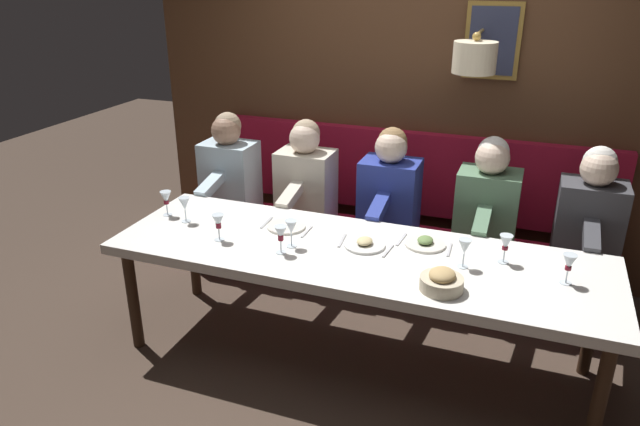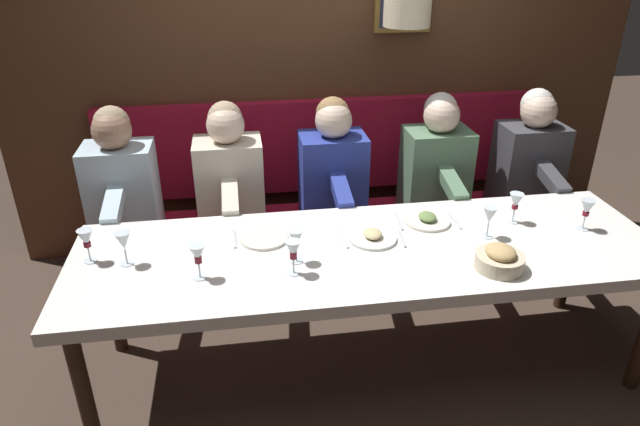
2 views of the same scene
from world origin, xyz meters
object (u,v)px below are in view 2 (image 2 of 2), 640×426
wine_glass_7 (587,209)px  wine_glass_2 (293,251)px  wine_glass_6 (296,240)px  bread_bowl (500,259)px  diner_far (229,172)px  diner_near (437,160)px  wine_glass_5 (490,216)px  wine_glass_1 (198,255)px  wine_glass_0 (516,202)px  wine_glass_4 (123,242)px  wine_glass_3 (86,240)px  diner_middle (333,166)px  dining_table (370,258)px  diner_nearest (530,155)px  diner_farthest (120,178)px

wine_glass_7 → wine_glass_2: bearing=97.2°
wine_glass_2 → wine_glass_6: bearing=-13.3°
bread_bowl → wine_glass_7: bearing=-63.8°
diner_far → wine_glass_7: 1.98m
diner_near → wine_glass_5: 0.87m
wine_glass_1 → diner_far: bearing=-7.8°
diner_near → wine_glass_5: bearing=177.7°
wine_glass_2 → wine_glass_7: bearing=-82.8°
wine_glass_0 → wine_glass_4: bearing=93.7°
wine_glass_3 → wine_glass_6: (-0.15, -0.94, 0.00)m
diner_middle → wine_glass_5: diner_middle is taller
diner_middle → wine_glass_4: (-0.86, 1.11, 0.04)m
wine_glass_6 → wine_glass_3: bearing=81.1°
wine_glass_1 → wine_glass_3: 0.55m
diner_far → wine_glass_2: bearing=-165.5°
dining_table → diner_nearest: size_ratio=3.61×
diner_middle → wine_glass_6: bearing=160.6°
diner_nearest → wine_glass_7: diner_nearest is taller
dining_table → diner_far: (0.88, 0.66, 0.13)m
diner_middle → wine_glass_0: diner_middle is taller
diner_farthest → wine_glass_3: bearing=178.8°
wine_glass_0 → wine_glass_6: same height
diner_middle → diner_nearest: bearing=-90.0°
wine_glass_4 → wine_glass_2: bearing=-104.5°
wine_glass_5 → wine_glass_3: bearing=88.3°
wine_glass_3 → wine_glass_4: 0.18m
diner_farthest → wine_glass_4: bearing=-169.8°
dining_table → diner_middle: 0.89m
wine_glass_1 → bread_bowl: (-0.12, -1.33, -0.07)m
dining_table → diner_far: diner_far is taller
wine_glass_1 → wine_glass_3: size_ratio=1.00×
diner_nearest → wine_glass_5: diner_nearest is taller
wine_glass_1 → diner_nearest: bearing=-63.5°
dining_table → bread_bowl: bearing=-117.0°
wine_glass_5 → bread_bowl: (-0.29, 0.07, -0.07)m
diner_middle → wine_glass_2: diner_middle is taller
diner_near → bread_bowl: diner_near is taller
diner_nearest → wine_glass_0: bearing=147.9°
wine_glass_3 → wine_glass_5: same height
wine_glass_5 → dining_table: bearing=91.5°
wine_glass_3 → bread_bowl: 1.87m
diner_middle → wine_glass_5: (-0.87, -0.63, 0.04)m
dining_table → diner_middle: (0.88, 0.03, 0.13)m
diner_nearest → diner_far: bearing=90.0°
wine_glass_3 → wine_glass_5: bearing=-91.7°
diner_farthest → bread_bowl: (-1.15, -1.83, -0.03)m
diner_near → diner_far: bearing=90.0°
wine_glass_4 → wine_glass_0: bearing=-86.3°
wine_glass_4 → diner_middle: bearing=-52.1°
diner_farthest → wine_glass_4: (-0.86, -0.16, 0.04)m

